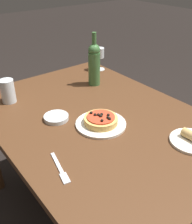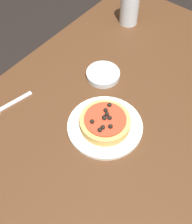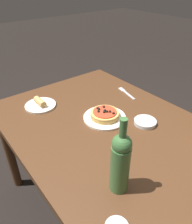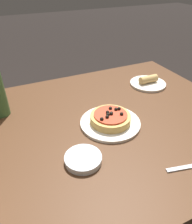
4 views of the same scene
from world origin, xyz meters
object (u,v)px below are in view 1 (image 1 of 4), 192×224
(dining_table, at_px, (97,130))
(side_plate, at_px, (192,140))
(pizza, at_px, (101,120))
(dinner_plate, at_px, (101,124))
(side_bowl, at_px, (56,117))
(wine_glass, at_px, (99,54))
(fork, at_px, (60,169))
(water_cup, at_px, (8,91))
(wine_bottle, at_px, (94,63))

(dining_table, height_order, side_plate, side_plate)
(pizza, height_order, side_plate, pizza)
(dinner_plate, bearing_deg, side_bowl, -140.85)
(pizza, xyz_separation_m, side_plate, (0.35, 0.22, -0.02))
(wine_glass, relative_size, fork, 0.86)
(water_cup, distance_m, side_plate, 0.97)
(dining_table, xyz_separation_m, side_bowl, (-0.10, -0.17, 0.10))
(dining_table, bearing_deg, side_plate, 24.66)
(water_cup, bearing_deg, wine_glass, 95.62)
(dinner_plate, bearing_deg, pizza, 13.24)
(wine_bottle, bearing_deg, side_bowl, -61.89)
(wine_bottle, height_order, side_plate, wine_bottle)
(water_cup, bearing_deg, pizza, 27.13)
(side_bowl, bearing_deg, side_plate, 35.15)
(side_bowl, bearing_deg, wine_bottle, 118.11)
(dinner_plate, bearing_deg, water_cup, -152.87)
(wine_glass, height_order, side_plate, wine_glass)
(dining_table, bearing_deg, fork, -57.56)
(dinner_plate, relative_size, wine_glass, 1.53)
(pizza, relative_size, fork, 0.88)
(pizza, relative_size, wine_glass, 1.02)
(dinner_plate, bearing_deg, side_plate, 32.98)
(wine_glass, distance_m, side_bowl, 0.70)
(pizza, relative_size, water_cup, 1.24)
(side_bowl, xyz_separation_m, fork, (0.32, -0.17, -0.01))
(water_cup, bearing_deg, wine_bottle, 78.52)
(pizza, distance_m, side_bowl, 0.23)
(pizza, xyz_separation_m, fork, (0.14, -0.31, -0.03))
(side_bowl, bearing_deg, wine_glass, 123.70)
(dinner_plate, height_order, wine_bottle, wine_bottle)
(wine_glass, height_order, water_cup, wine_glass)
(water_cup, bearing_deg, side_bowl, 19.15)
(wine_glass, bearing_deg, pizza, -37.94)
(wine_glass, relative_size, water_cup, 1.21)
(dinner_plate, height_order, pizza, pizza)
(wine_bottle, bearing_deg, fork, -46.95)
(pizza, bearing_deg, water_cup, -152.87)
(wine_bottle, xyz_separation_m, side_plate, (0.73, -0.03, -0.12))
(pizza, bearing_deg, dining_table, 156.49)
(dinner_plate, xyz_separation_m, pizza, (0.00, 0.00, 0.02))
(wine_glass, relative_size, wine_bottle, 0.49)
(wine_glass, distance_m, water_cup, 0.69)
(dinner_plate, relative_size, fork, 1.33)
(dinner_plate, relative_size, side_plate, 1.28)
(water_cup, xyz_separation_m, side_plate, (0.84, 0.48, -0.05))
(dinner_plate, xyz_separation_m, side_plate, (0.35, 0.22, 0.01))
(water_cup, bearing_deg, side_plate, 29.63)
(pizza, relative_size, wine_bottle, 0.50)
(wine_glass, height_order, side_bowl, wine_glass)
(dining_table, relative_size, dinner_plate, 5.47)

